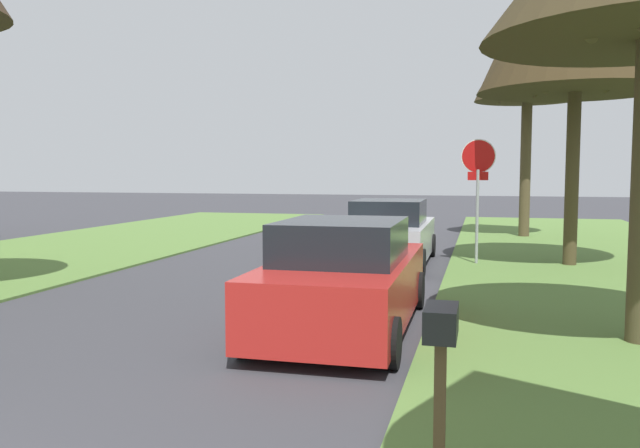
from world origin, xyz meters
TOP-DOWN VIEW (x-y plane):
  - stop_sign_far at (4.24, 13.84)m, footprint 0.81×0.32m
  - street_tree_right_mid_b at (6.38, 14.18)m, footprint 4.46×4.46m
  - street_tree_right_far at (5.75, 20.92)m, footprint 3.50×3.50m
  - parked_sedan_red at (2.49, 6.95)m, footprint 1.97×4.41m
  - parked_sedan_silver at (2.21, 13.46)m, footprint 1.97×4.41m
  - curbside_mailbox at (4.09, 2.65)m, footprint 0.22×0.44m

SIDE VIEW (x-z plane):
  - parked_sedan_red at x=2.49m, z-range -0.06..1.51m
  - parked_sedan_silver at x=2.21m, z-range -0.06..1.51m
  - curbside_mailbox at x=4.09m, z-range 0.42..1.69m
  - stop_sign_far at x=4.24m, z-range 0.71..3.68m
  - street_tree_right_mid_b at x=6.38m, z-range 2.05..9.95m
  - street_tree_right_far at x=5.75m, z-range 2.29..10.83m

